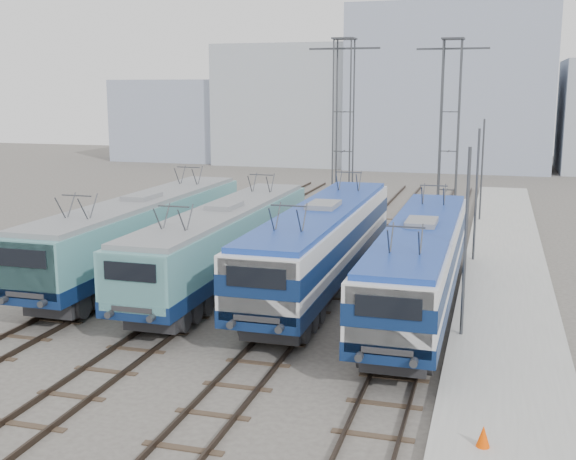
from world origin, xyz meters
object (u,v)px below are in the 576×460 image
Objects in this scene: locomotive_center_left at (223,239)px; mast_front at (465,247)px; mast_mid at (476,198)px; mast_rear at (482,172)px; locomotive_far_left at (141,230)px; catenary_tower_west at (343,125)px; locomotive_center_right at (322,240)px; safety_cone at (483,436)px; catenary_tower_east at (450,125)px; locomotive_far_right at (420,259)px.

mast_front is at bearing -22.78° from locomotive_center_left.
mast_rear is (0.00, 12.00, 0.00)m from mast_mid.
catenary_tower_west reaches higher than locomotive_far_left.
locomotive_center_right is 33.81× the size of safety_cone.
locomotive_far_left is at bearing -128.32° from catenary_tower_east.
catenary_tower_east reaches higher than mast_rear.
locomotive_far_left is at bearing 140.16° from safety_cone.
catenary_tower_east is at bearing 101.86° from mast_mid.
locomotive_center_right reaches higher than safety_cone.
catenary_tower_west is (2.25, 15.44, 4.42)m from locomotive_center_left.
mast_rear is (1.85, 21.00, 1.23)m from locomotive_far_right.
catenary_tower_east is (8.75, 17.44, 4.42)m from locomotive_center_left.
mast_mid is 12.00m from mast_rear.
catenary_tower_west is at bearing 65.43° from locomotive_far_left.
mast_front is (8.60, -20.00, -3.14)m from catenary_tower_west.
locomotive_far_right is 9.27m from mast_mid.
mast_rear is at bearing 60.84° from locomotive_center_left.
locomotive_center_right is at bearing -81.45° from catenary_tower_west.
locomotive_center_right reaches higher than locomotive_far_left.
safety_cone is at bearing -88.34° from mast_rear.
locomotive_center_right is at bearing -132.34° from mast_mid.
safety_cone is (0.94, -8.35, -2.92)m from mast_front.
safety_cone is at bearing -47.60° from locomotive_center_left.
catenary_tower_east reaches higher than locomotive_center_right.
locomotive_center_right reaches higher than locomotive_far_right.
locomotive_far_right is 1.48× the size of catenary_tower_west.
locomotive_far_right is at bearing -95.04° from mast_rear.
catenary_tower_west is at bearing -155.06° from mast_rear.
locomotive_far_right is (4.50, -2.03, -0.11)m from locomotive_center_right.
catenary_tower_east is at bearing 90.75° from locomotive_far_right.
locomotive_far_left is 9.00m from locomotive_center_right.
locomotive_far_right is (13.50, -2.23, -0.03)m from locomotive_far_left.
mast_mid reaches higher than safety_cone.
safety_cone is (9.54, -28.35, -6.07)m from catenary_tower_west.
mast_rear is (2.10, 2.00, -3.14)m from catenary_tower_east.
catenary_tower_east is at bearing 17.10° from catenary_tower_west.
catenary_tower_west is (6.75, 14.77, 4.34)m from locomotive_far_left.
locomotive_center_left is 1.00× the size of locomotive_far_right.
catenary_tower_west is 1.71× the size of mast_mid.
mast_rear is (10.85, 19.44, 1.28)m from locomotive_center_left.
catenary_tower_east is (13.25, 16.77, 4.34)m from locomotive_far_left.
locomotive_far_left is 4.55m from locomotive_center_left.
catenary_tower_east reaches higher than safety_cone.
mast_front reaches higher than locomotive_center_left.
locomotive_far_right is at bearing -24.26° from locomotive_center_right.
locomotive_center_left is 9.13m from locomotive_far_right.
locomotive_far_left is at bearing -156.21° from mast_mid.
locomotive_far_right is at bearing -9.79° from locomotive_center_left.
locomotive_center_right is at bearing -108.51° from mast_rear.
locomotive_center_left is at bearing 132.40° from safety_cone.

